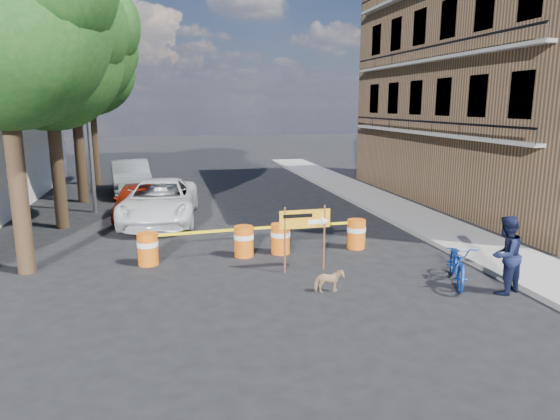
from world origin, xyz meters
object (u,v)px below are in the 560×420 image
suv_white (160,201)px  sedan_silver (131,177)px  sedan_red (136,200)px  barrel_mid_right (280,238)px  bicycle (459,244)px  barrel_far_left (148,248)px  barrel_far_right (356,233)px  detour_sign (311,224)px  barrel_mid_left (244,241)px  dog (329,281)px  pedestrian (505,255)px

suv_white → sedan_silver: 6.78m
sedan_red → sedan_silver: 5.57m
barrel_mid_right → sedan_silver: 12.69m
bicycle → sedan_red: 12.58m
barrel_far_left → suv_white: size_ratio=0.16×
barrel_far_left → sedan_red: size_ratio=0.23×
bicycle → suv_white: size_ratio=0.36×
barrel_far_right → detour_sign: 2.75m
barrel_mid_left → dog: size_ratio=1.33×
detour_sign → dog: size_ratio=2.61×
detour_sign → bicycle: bicycle is taller
pedestrian → barrel_mid_right: bearing=-68.0°
sedan_red → detour_sign: bearing=-55.1°
bicycle → suv_white: 11.16m
suv_white → barrel_mid_right: bearing=-49.4°
barrel_mid_right → barrel_mid_left: bearing=-178.0°
barrel_mid_left → dog: 3.64m
pedestrian → suv_white: bearing=-73.6°
barrel_mid_right → barrel_far_right: size_ratio=1.00×
bicycle → barrel_mid_right: bearing=161.1°
dog → sedan_red: size_ratio=0.17×
pedestrian → dog: pedestrian is taller
barrel_mid_right → suv_white: size_ratio=0.16×
detour_sign → suv_white: size_ratio=0.31×
pedestrian → suv_white: (-7.87, 9.35, -0.15)m
detour_sign → pedestrian: 4.72m
bicycle → detour_sign: bearing=176.2°
barrel_far_right → barrel_mid_left: bearing=-179.2°
barrel_far_right → sedan_silver: (-7.32, 11.69, 0.35)m
suv_white → barrel_far_left: bearing=-87.4°
dog → barrel_mid_left: bearing=28.2°
barrel_far_right → sedan_red: (-6.82, 6.14, 0.19)m
dog → sedan_silver: 15.97m
barrel_mid_left → sedan_silver: 12.35m
barrel_far_left → sedan_silver: size_ratio=0.18×
barrel_mid_right → detour_sign: (0.43, -1.72, 0.82)m
barrel_mid_left → pedestrian: size_ratio=0.48×
dog → sedan_silver: (-5.32, 15.05, 0.53)m
barrel_far_left → pedestrian: bearing=-26.4°
barrel_mid_left → sedan_red: sedan_red is taller
sedan_silver → dog: bearing=-77.4°
pedestrian → detour_sign: bearing=-56.5°
bicycle → sedan_red: bearing=154.5°
bicycle → sedan_red: bicycle is taller
sedan_red → sedan_silver: size_ratio=0.78×
barrel_far_left → sedan_silver: bearing=95.3°
barrel_far_left → barrel_mid_left: (2.71, 0.18, 0.00)m
barrel_mid_right → pedestrian: 6.14m
barrel_mid_right → pedestrian: size_ratio=0.48×
sedan_red → barrel_mid_left: bearing=-58.6°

